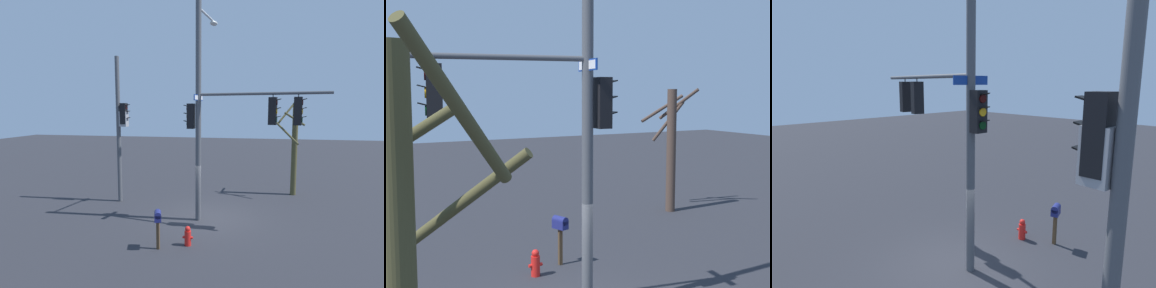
{
  "view_description": "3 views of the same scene",
  "coord_description": "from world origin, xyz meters",
  "views": [
    {
      "loc": [
        1.92,
        -13.59,
        4.98
      ],
      "look_at": [
        -0.7,
        -0.4,
        3.46
      ],
      "focal_mm": 28.88,
      "sensor_mm": 36.0,
      "label": 1
    },
    {
      "loc": [
        4.9,
        9.21,
        4.94
      ],
      "look_at": [
        -0.35,
        -0.58,
        3.78
      ],
      "focal_mm": 47.79,
      "sensor_mm": 36.0,
      "label": 2
    },
    {
      "loc": [
        -6.51,
        5.8,
        5.4
      ],
      "look_at": [
        0.02,
        -0.49,
        3.68
      ],
      "focal_mm": 30.09,
      "sensor_mm": 36.0,
      "label": 3
    }
  ],
  "objects": [
    {
      "name": "mailbox",
      "position": [
        -1.33,
        -3.46,
        1.11
      ],
      "size": [
        0.36,
        0.49,
        1.41
      ],
      "rotation": [
        0.0,
        0.0,
        3.46
      ],
      "color": "#4C3823",
      "rests_on": "ground"
    },
    {
      "name": "fire_hydrant",
      "position": [
        -0.34,
        -2.97,
        0.34
      ],
      "size": [
        0.38,
        0.24,
        0.73
      ],
      "color": "red",
      "rests_on": "ground"
    },
    {
      "name": "ground_plane",
      "position": [
        0.0,
        0.0,
        0.0
      ],
      "size": [
        80.0,
        80.0,
        0.0
      ],
      "primitive_type": "plane",
      "color": "#2A2A30"
    },
    {
      "name": "main_signal_pole_assembly",
      "position": [
        0.55,
        -0.35,
        5.12
      ],
      "size": [
        5.95,
        3.46,
        9.54
      ],
      "rotation": [
        0.0,
        0.0,
        6.12
      ],
      "color": "#4C4F54",
      "rests_on": "ground"
    },
    {
      "name": "bare_tree_behind_pole",
      "position": [
        4.24,
        4.86,
        2.84
      ],
      "size": [
        1.74,
        2.28,
        5.44
      ],
      "color": "#4A4628",
      "rests_on": "ground"
    },
    {
      "name": "secondary_pole_assembly",
      "position": [
        -4.98,
        1.71,
        4.14
      ],
      "size": [
        0.77,
        0.37,
        7.72
      ],
      "rotation": [
        0.0,
        0.0,
        6.19
      ],
      "color": "#4C4F54",
      "rests_on": "ground"
    }
  ]
}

